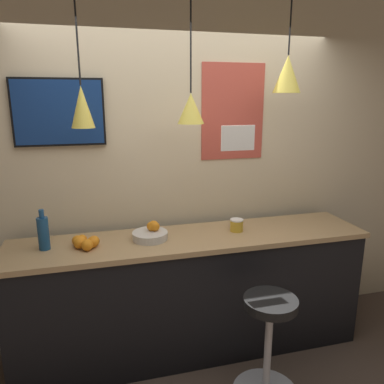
{
  "coord_description": "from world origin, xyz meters",
  "views": [
    {
      "loc": [
        -0.69,
        -1.89,
        2.02
      ],
      "look_at": [
        0.0,
        0.7,
        1.33
      ],
      "focal_mm": 35.0,
      "sensor_mm": 36.0,
      "label": 1
    }
  ],
  "objects_px": {
    "fruit_bowl": "(151,233)",
    "spread_jar": "(237,225)",
    "bar_stool": "(269,336)",
    "juice_bottle": "(43,233)",
    "mounted_tv": "(59,112)"
  },
  "relations": [
    {
      "from": "spread_jar",
      "to": "mounted_tv",
      "type": "relative_size",
      "value": 0.16
    },
    {
      "from": "fruit_bowl",
      "to": "bar_stool",
      "type": "bearing_deg",
      "value": -43.32
    },
    {
      "from": "bar_stool",
      "to": "spread_jar",
      "type": "relative_size",
      "value": 7.08
    },
    {
      "from": "spread_jar",
      "to": "mounted_tv",
      "type": "xyz_separation_m",
      "value": [
        -1.28,
        0.32,
        0.87
      ]
    },
    {
      "from": "bar_stool",
      "to": "spread_jar",
      "type": "height_order",
      "value": "spread_jar"
    },
    {
      "from": "fruit_bowl",
      "to": "juice_bottle",
      "type": "distance_m",
      "value": 0.75
    },
    {
      "from": "bar_stool",
      "to": "spread_jar",
      "type": "distance_m",
      "value": 0.85
    },
    {
      "from": "fruit_bowl",
      "to": "spread_jar",
      "type": "relative_size",
      "value": 2.53
    },
    {
      "from": "spread_jar",
      "to": "bar_stool",
      "type": "bearing_deg",
      "value": -90.3
    },
    {
      "from": "bar_stool",
      "to": "fruit_bowl",
      "type": "height_order",
      "value": "fruit_bowl"
    },
    {
      "from": "bar_stool",
      "to": "spread_jar",
      "type": "bearing_deg",
      "value": 89.7
    },
    {
      "from": "fruit_bowl",
      "to": "mounted_tv",
      "type": "distance_m",
      "value": 1.11
    },
    {
      "from": "bar_stool",
      "to": "juice_bottle",
      "type": "relative_size",
      "value": 2.56
    },
    {
      "from": "juice_bottle",
      "to": "spread_jar",
      "type": "distance_m",
      "value": 1.43
    },
    {
      "from": "spread_jar",
      "to": "fruit_bowl",
      "type": "bearing_deg",
      "value": 179.63
    }
  ]
}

